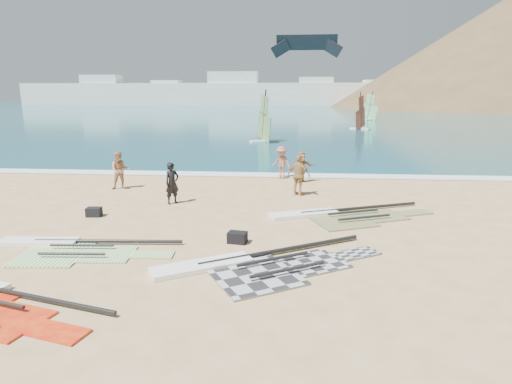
# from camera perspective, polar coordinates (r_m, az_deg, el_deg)

# --- Properties ---
(ground) EXTENTS (300.00, 300.00, 0.00)m
(ground) POSITION_cam_1_polar(r_m,az_deg,el_deg) (11.25, -4.13, -9.53)
(ground) COLOR tan
(ground) RESTS_ON ground
(sea) EXTENTS (300.00, 240.00, 0.06)m
(sea) POSITION_cam_1_polar(r_m,az_deg,el_deg) (142.34, 4.18, 11.23)
(sea) COLOR #0C4857
(sea) RESTS_ON ground
(surf_line) EXTENTS (300.00, 1.20, 0.04)m
(surf_line) POSITION_cam_1_polar(r_m,az_deg,el_deg) (23.03, 0.56, 2.23)
(surf_line) COLOR white
(surf_line) RESTS_ON ground
(far_town) EXTENTS (160.00, 8.00, 12.00)m
(far_town) POSITION_cam_1_polar(r_m,az_deg,el_deg) (161.20, -1.46, 13.06)
(far_town) COLOR white
(far_town) RESTS_ON ground
(rig_grey) EXTENTS (6.02, 4.29, 0.20)m
(rig_grey) POSITION_cam_1_polar(r_m,az_deg,el_deg) (11.03, -0.16, -9.69)
(rig_grey) COLOR #27272A
(rig_grey) RESTS_ON ground
(rig_green) EXTENTS (5.37, 2.16, 0.20)m
(rig_green) POSITION_cam_1_polar(r_m,az_deg,el_deg) (13.28, -23.81, -6.84)
(rig_green) COLOR #5BB226
(rig_green) RESTS_ON ground
(rig_orange) EXTENTS (6.04, 3.70, 0.20)m
(rig_orange) POSITION_cam_1_polar(r_m,az_deg,el_deg) (15.62, 11.16, -3.06)
(rig_orange) COLOR #FF9809
(rig_orange) RESTS_ON ground
(gear_bag_near) EXTENTS (0.54, 0.42, 0.32)m
(gear_bag_near) POSITION_cam_1_polar(r_m,az_deg,el_deg) (16.39, -20.79, -2.51)
(gear_bag_near) COLOR black
(gear_bag_near) RESTS_ON ground
(gear_bag_far) EXTENTS (0.60, 0.47, 0.33)m
(gear_bag_far) POSITION_cam_1_polar(r_m,az_deg,el_deg) (12.68, -2.50, -6.08)
(gear_bag_far) COLOR black
(gear_bag_far) RESTS_ON ground
(person_wetsuit) EXTENTS (0.71, 0.71, 1.67)m
(person_wetsuit) POSITION_cam_1_polar(r_m,az_deg,el_deg) (17.26, -11.12, 1.15)
(person_wetsuit) COLOR black
(person_wetsuit) RESTS_ON ground
(beachgoer_left) EXTENTS (1.03, 0.92, 1.74)m
(beachgoer_left) POSITION_cam_1_polar(r_m,az_deg,el_deg) (20.55, -17.68, 2.77)
(beachgoer_left) COLOR #B17858
(beachgoer_left) RESTS_ON ground
(beachgoer_mid) EXTENTS (1.25, 1.10, 1.68)m
(beachgoer_mid) POSITION_cam_1_polar(r_m,az_deg,el_deg) (22.04, 3.40, 3.94)
(beachgoer_mid) COLOR #955B50
(beachgoer_mid) RESTS_ON ground
(beachgoer_back) EXTENTS (1.12, 0.86, 1.77)m
(beachgoer_back) POSITION_cam_1_polar(r_m,az_deg,el_deg) (18.42, 5.75, 2.24)
(beachgoer_back) COLOR #AF864F
(beachgoer_back) RESTS_ON ground
(beachgoer_right) EXTENTS (1.45, 1.19, 1.55)m
(beachgoer_right) POSITION_cam_1_polar(r_m,az_deg,el_deg) (21.22, 6.05, 3.35)
(beachgoer_right) COLOR #9F764C
(beachgoer_right) RESTS_ON ground
(windsurfer_left) EXTENTS (2.65, 2.87, 4.71)m
(windsurfer_left) POSITION_cam_1_polar(r_m,az_deg,el_deg) (38.83, 1.08, 8.63)
(windsurfer_left) COLOR white
(windsurfer_left) RESTS_ON ground
(windsurfer_centre) EXTENTS (2.50, 2.63, 4.54)m
(windsurfer_centre) POSITION_cam_1_polar(r_m,az_deg,el_deg) (54.36, 13.74, 9.48)
(windsurfer_centre) COLOR white
(windsurfer_centre) RESTS_ON ground
(windsurfer_right) EXTENTS (2.37, 2.36, 4.72)m
(windsurfer_right) POSITION_cam_1_polar(r_m,az_deg,el_deg) (74.34, 14.93, 10.30)
(windsurfer_right) COLOR white
(windsurfer_right) RESTS_ON ground
(kitesurf_kite) EXTENTS (8.78, 1.16, 2.71)m
(kitesurf_kite) POSITION_cam_1_polar(r_m,az_deg,el_deg) (54.99, 6.77, 18.99)
(kitesurf_kite) COLOR black
(kitesurf_kite) RESTS_ON ground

